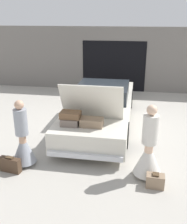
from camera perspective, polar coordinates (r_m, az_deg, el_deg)
ground_plane at (r=8.44m, az=1.64°, el=-2.33°), size 40.00×40.00×0.00m
garage_wall_back at (r=11.90m, az=4.49°, el=11.31°), size 12.00×0.14×2.80m
car at (r=8.25m, az=1.66°, el=1.21°), size 1.87×5.30×1.73m
person_left at (r=6.16m, az=-15.11°, el=-6.41°), size 0.55×0.55×1.56m
person_right at (r=5.63m, az=11.88°, el=-8.55°), size 0.61×0.61×1.62m
suitcase_beside_left_person at (r=6.14m, az=-17.67°, el=-10.88°), size 0.50×0.22×0.37m
suitcase_beside_right_person at (r=5.56m, az=13.28°, el=-14.38°), size 0.37×0.24×0.31m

